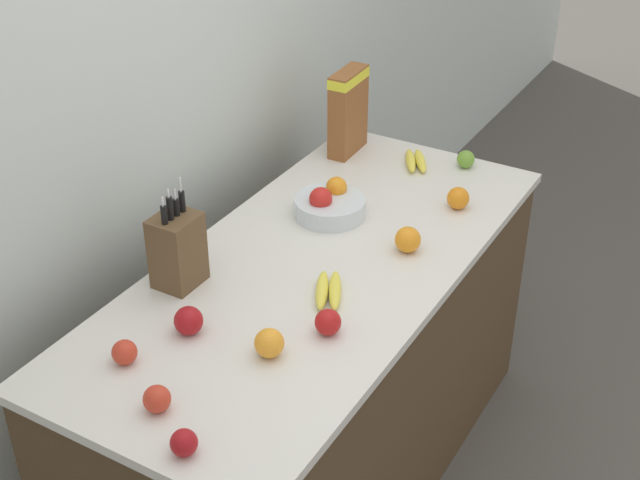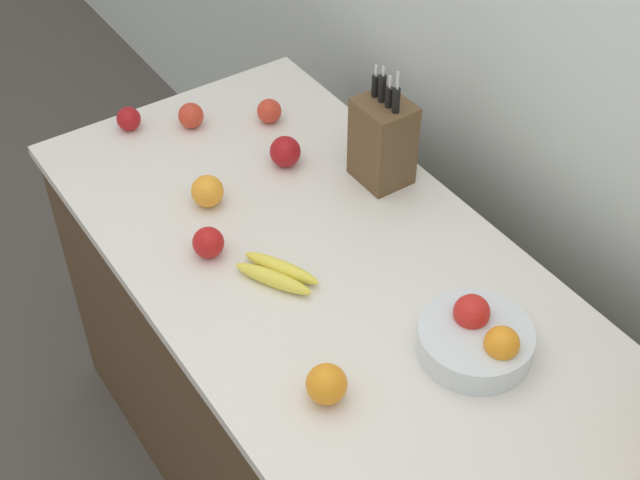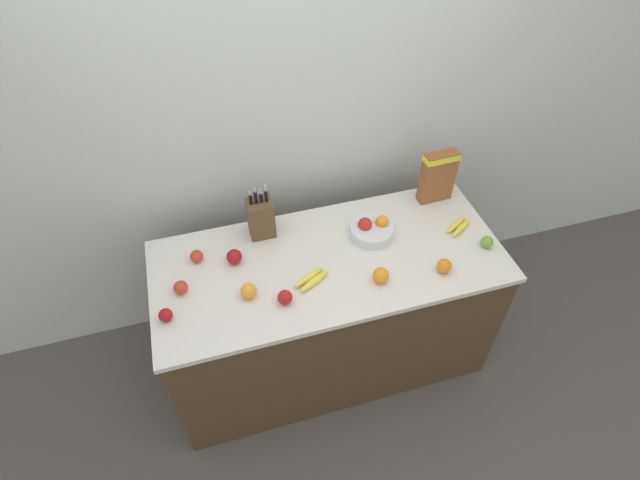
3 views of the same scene
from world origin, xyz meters
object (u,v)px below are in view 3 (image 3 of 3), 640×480
(orange_front_right, at_px, (444,266))
(banana_bunch_left, at_px, (311,279))
(banana_bunch_right, at_px, (459,226))
(apple_rear, at_px, (197,256))
(apple_leftmost, at_px, (234,257))
(apple_near_bananas, at_px, (487,242))
(cereal_box, at_px, (438,175))
(knife_block, at_px, (261,218))
(apple_middle, at_px, (166,315))
(orange_mid_right, at_px, (249,291))
(apple_rightmost, at_px, (181,287))
(orange_back_center, at_px, (381,276))
(apple_by_knife_block, at_px, (285,297))
(fruit_bowl, at_px, (372,229))

(orange_front_right, bearing_deg, banana_bunch_left, 169.61)
(banana_bunch_right, bearing_deg, apple_rear, 173.33)
(banana_bunch_left, relative_size, apple_leftmost, 2.54)
(banana_bunch_right, relative_size, apple_near_bananas, 2.88)
(cereal_box, distance_m, apple_leftmost, 1.21)
(apple_near_bananas, height_order, apple_leftmost, apple_leftmost)
(knife_block, relative_size, banana_bunch_left, 1.62)
(apple_middle, distance_m, orange_mid_right, 0.39)
(cereal_box, xyz_separation_m, apple_leftmost, (-1.19, -0.17, -0.13))
(banana_bunch_right, relative_size, orange_front_right, 2.49)
(apple_leftmost, distance_m, orange_front_right, 1.05)
(banana_bunch_right, relative_size, orange_mid_right, 2.36)
(apple_rightmost, distance_m, orange_mid_right, 0.33)
(apple_near_bananas, distance_m, orange_back_center, 0.62)
(apple_by_knife_block, height_order, apple_rear, apple_by_knife_block)
(banana_bunch_left, relative_size, apple_middle, 3.13)
(apple_middle, bearing_deg, apple_rear, 61.39)
(apple_rightmost, bearing_deg, knife_block, 32.05)
(apple_leftmost, height_order, orange_mid_right, same)
(apple_middle, xyz_separation_m, orange_front_right, (1.35, -0.09, 0.01))
(apple_near_bananas, distance_m, apple_middle, 1.64)
(apple_rightmost, relative_size, orange_front_right, 0.91)
(banana_bunch_left, relative_size, orange_mid_right, 2.55)
(orange_mid_right, bearing_deg, orange_front_right, -6.95)
(apple_middle, distance_m, orange_back_center, 1.03)
(apple_near_bananas, height_order, orange_back_center, orange_back_center)
(banana_bunch_right, xyz_separation_m, apple_leftmost, (-1.21, 0.10, 0.02))
(apple_middle, xyz_separation_m, orange_mid_right, (0.39, 0.03, 0.01))
(apple_leftmost, bearing_deg, orange_back_center, -26.12)
(apple_by_knife_block, bearing_deg, knife_block, 90.91)
(apple_rear, xyz_separation_m, orange_back_center, (0.85, -0.39, 0.01))
(apple_middle, relative_size, orange_front_right, 0.86)
(knife_block, xyz_separation_m, apple_rear, (-0.36, -0.10, -0.08))
(apple_rear, relative_size, orange_mid_right, 0.84)
(apple_rear, bearing_deg, banana_bunch_right, -6.67)
(apple_leftmost, bearing_deg, apple_rear, 160.59)
(fruit_bowl, distance_m, orange_front_right, 0.43)
(cereal_box, height_order, fruit_bowl, cereal_box)
(apple_near_bananas, bearing_deg, fruit_bowl, 155.27)
(knife_block, distance_m, apple_near_bananas, 1.19)
(fruit_bowl, xyz_separation_m, orange_back_center, (-0.07, -0.32, 0.00))
(apple_near_bananas, height_order, orange_front_right, orange_front_right)
(apple_by_knife_block, distance_m, apple_near_bananas, 1.10)
(apple_rear, bearing_deg, fruit_bowl, -4.65)
(banana_bunch_left, relative_size, apple_near_bananas, 3.11)
(knife_block, bearing_deg, banana_bunch_left, -68.25)
(apple_near_bananas, bearing_deg, apple_middle, -179.98)
(fruit_bowl, bearing_deg, cereal_box, 21.86)
(knife_block, xyz_separation_m, banana_bunch_left, (0.16, -0.40, -0.09))
(orange_back_center, bearing_deg, apple_by_knife_block, 179.36)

